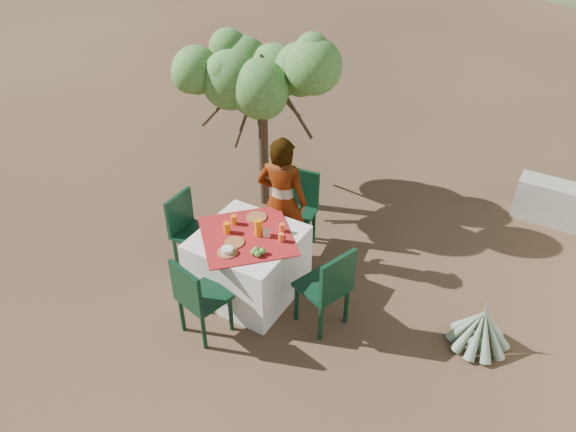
{
  "coord_description": "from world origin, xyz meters",
  "views": [
    {
      "loc": [
        2.86,
        -3.52,
        4.31
      ],
      "look_at": [
        0.38,
        0.69,
        0.86
      ],
      "focal_mm": 35.0,
      "sensor_mm": 36.0,
      "label": 1
    }
  ],
  "objects_px": {
    "chair_near": "(197,296)",
    "shrub_tree": "(269,87)",
    "person": "(282,202)",
    "agave": "(481,329)",
    "table": "(248,263)",
    "chair_far": "(297,206)",
    "chair_left": "(189,228)",
    "juice_pitcher": "(259,227)",
    "chair_right": "(328,286)"
  },
  "relations": [
    {
      "from": "chair_far",
      "to": "person",
      "type": "xyz_separation_m",
      "value": [
        -0.01,
        -0.32,
        0.25
      ]
    },
    {
      "from": "chair_left",
      "to": "juice_pitcher",
      "type": "distance_m",
      "value": 1.01
    },
    {
      "from": "shrub_tree",
      "to": "juice_pitcher",
      "type": "bearing_deg",
      "value": -61.82
    },
    {
      "from": "table",
      "to": "person",
      "type": "bearing_deg",
      "value": 88.19
    },
    {
      "from": "chair_far",
      "to": "chair_left",
      "type": "height_order",
      "value": "chair_far"
    },
    {
      "from": "table",
      "to": "chair_far",
      "type": "height_order",
      "value": "chair_far"
    },
    {
      "from": "chair_far",
      "to": "juice_pitcher",
      "type": "height_order",
      "value": "chair_far"
    },
    {
      "from": "table",
      "to": "chair_right",
      "type": "relative_size",
      "value": 1.33
    },
    {
      "from": "shrub_tree",
      "to": "person",
      "type": "bearing_deg",
      "value": -51.72
    },
    {
      "from": "person",
      "to": "agave",
      "type": "relative_size",
      "value": 2.44
    },
    {
      "from": "chair_left",
      "to": "juice_pitcher",
      "type": "bearing_deg",
      "value": -89.36
    },
    {
      "from": "chair_near",
      "to": "juice_pitcher",
      "type": "height_order",
      "value": "juice_pitcher"
    },
    {
      "from": "chair_far",
      "to": "shrub_tree",
      "type": "height_order",
      "value": "shrub_tree"
    },
    {
      "from": "chair_right",
      "to": "chair_near",
      "type": "bearing_deg",
      "value": -34.99
    },
    {
      "from": "shrub_tree",
      "to": "chair_left",
      "type": "bearing_deg",
      "value": -93.48
    },
    {
      "from": "chair_near",
      "to": "juice_pitcher",
      "type": "relative_size",
      "value": 4.85
    },
    {
      "from": "table",
      "to": "chair_right",
      "type": "bearing_deg",
      "value": -2.56
    },
    {
      "from": "chair_left",
      "to": "table",
      "type": "bearing_deg",
      "value": -93.92
    },
    {
      "from": "table",
      "to": "chair_near",
      "type": "relative_size",
      "value": 1.39
    },
    {
      "from": "chair_far",
      "to": "person",
      "type": "height_order",
      "value": "person"
    },
    {
      "from": "juice_pitcher",
      "to": "chair_right",
      "type": "bearing_deg",
      "value": -7.31
    },
    {
      "from": "table",
      "to": "agave",
      "type": "relative_size",
      "value": 1.99
    },
    {
      "from": "chair_left",
      "to": "juice_pitcher",
      "type": "relative_size",
      "value": 4.79
    },
    {
      "from": "chair_near",
      "to": "table",
      "type": "bearing_deg",
      "value": -80.33
    },
    {
      "from": "table",
      "to": "person",
      "type": "distance_m",
      "value": 0.8
    },
    {
      "from": "chair_right",
      "to": "agave",
      "type": "distance_m",
      "value": 1.56
    },
    {
      "from": "chair_left",
      "to": "chair_right",
      "type": "relative_size",
      "value": 0.95
    },
    {
      "from": "chair_left",
      "to": "chair_right",
      "type": "bearing_deg",
      "value": -93.58
    },
    {
      "from": "shrub_tree",
      "to": "agave",
      "type": "relative_size",
      "value": 3.22
    },
    {
      "from": "chair_far",
      "to": "chair_left",
      "type": "xyz_separation_m",
      "value": [
        -0.87,
        -0.95,
        -0.04
      ]
    },
    {
      "from": "chair_left",
      "to": "person",
      "type": "distance_m",
      "value": 1.11
    },
    {
      "from": "agave",
      "to": "juice_pitcher",
      "type": "distance_m",
      "value": 2.44
    },
    {
      "from": "chair_near",
      "to": "shrub_tree",
      "type": "relative_size",
      "value": 0.44
    },
    {
      "from": "chair_far",
      "to": "shrub_tree",
      "type": "bearing_deg",
      "value": 131.98
    },
    {
      "from": "chair_near",
      "to": "shrub_tree",
      "type": "distance_m",
      "value": 2.8
    },
    {
      "from": "chair_far",
      "to": "chair_right",
      "type": "distance_m",
      "value": 1.42
    },
    {
      "from": "chair_far",
      "to": "agave",
      "type": "relative_size",
      "value": 1.51
    },
    {
      "from": "chair_left",
      "to": "chair_far",
      "type": "bearing_deg",
      "value": -43.15
    },
    {
      "from": "chair_right",
      "to": "shrub_tree",
      "type": "distance_m",
      "value": 2.67
    },
    {
      "from": "chair_near",
      "to": "chair_left",
      "type": "xyz_separation_m",
      "value": [
        -0.79,
        0.85,
        -0.01
      ]
    },
    {
      "from": "chair_right",
      "to": "shrub_tree",
      "type": "xyz_separation_m",
      "value": [
        -1.73,
        1.69,
        1.13
      ]
    },
    {
      "from": "chair_near",
      "to": "agave",
      "type": "bearing_deg",
      "value": -139.0
    },
    {
      "from": "chair_right",
      "to": "juice_pitcher",
      "type": "bearing_deg",
      "value": -78.34
    },
    {
      "from": "table",
      "to": "agave",
      "type": "xyz_separation_m",
      "value": [
        2.42,
        0.49,
        -0.16
      ]
    },
    {
      "from": "chair_right",
      "to": "chair_far",
      "type": "bearing_deg",
      "value": -118.51
    },
    {
      "from": "agave",
      "to": "juice_pitcher",
      "type": "bearing_deg",
      "value": -169.72
    },
    {
      "from": "chair_right",
      "to": "juice_pitcher",
      "type": "distance_m",
      "value": 0.95
    },
    {
      "from": "person",
      "to": "chair_far",
      "type": "bearing_deg",
      "value": -103.98
    },
    {
      "from": "chair_left",
      "to": "juice_pitcher",
      "type": "xyz_separation_m",
      "value": [
        0.94,
        0.02,
        0.35
      ]
    },
    {
      "from": "chair_far",
      "to": "chair_left",
      "type": "bearing_deg",
      "value": -140.49
    }
  ]
}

